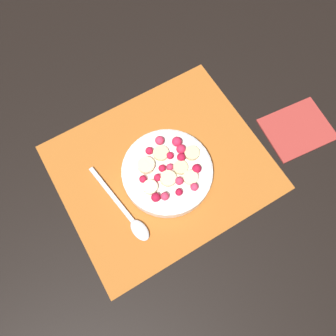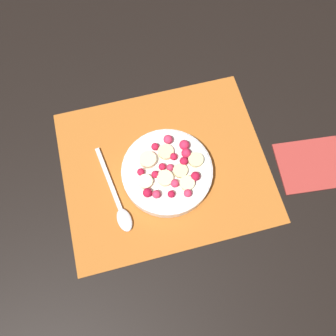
{
  "view_description": "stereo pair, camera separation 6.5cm",
  "coord_description": "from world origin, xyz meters",
  "views": [
    {
      "loc": [
        -0.11,
        -0.22,
        0.65
      ],
      "look_at": [
        0.0,
        -0.02,
        0.04
      ],
      "focal_mm": 35.0,
      "sensor_mm": 36.0,
      "label": 1
    },
    {
      "loc": [
        -0.05,
        -0.24,
        0.65
      ],
      "look_at": [
        0.0,
        -0.02,
        0.04
      ],
      "focal_mm": 35.0,
      "sensor_mm": 36.0,
      "label": 2
    }
  ],
  "objects": [
    {
      "name": "ground_plane",
      "position": [
        0.0,
        0.0,
        0.0
      ],
      "size": [
        3.0,
        3.0,
        0.0
      ],
      "primitive_type": "plane",
      "color": "black"
    },
    {
      "name": "placemat",
      "position": [
        0.0,
        0.0,
        0.0
      ],
      "size": [
        0.42,
        0.36,
        0.01
      ],
      "color": "#B26023",
      "rests_on": "ground_plane"
    },
    {
      "name": "fruit_bowl",
      "position": [
        0.0,
        -0.02,
        0.02
      ],
      "size": [
        0.18,
        0.18,
        0.05
      ],
      "color": "white",
      "rests_on": "placemat"
    },
    {
      "name": "spoon",
      "position": [
        -0.11,
        -0.06,
        0.01
      ],
      "size": [
        0.05,
        0.19,
        0.01
      ],
      "rotation": [
        0.0,
        0.0,
        4.87
      ],
      "color": "silver",
      "rests_on": "placemat"
    },
    {
      "name": "napkin",
      "position": [
        0.3,
        -0.07,
        0.0
      ],
      "size": [
        0.15,
        0.13,
        0.01
      ],
      "color": "#A3332D",
      "rests_on": "ground_plane"
    }
  ]
}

